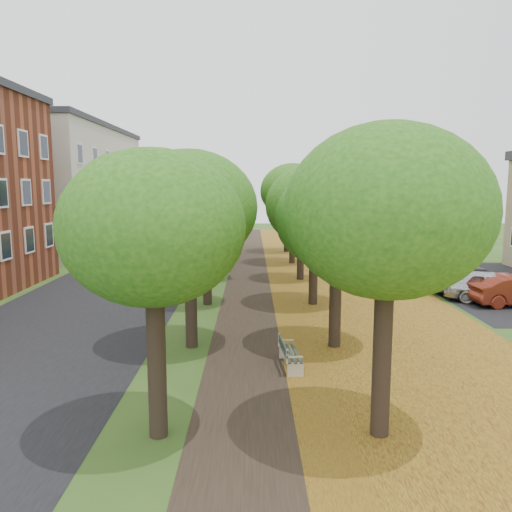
{
  "coord_description": "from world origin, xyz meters",
  "views": [
    {
      "loc": [
        -0.17,
        -10.18,
        5.4
      ],
      "look_at": [
        -0.01,
        10.04,
        2.5
      ],
      "focal_mm": 35.0,
      "sensor_mm": 36.0,
      "label": 1
    }
  ],
  "objects_px": {
    "car_grey": "(475,280)",
    "bench": "(289,354)",
    "car_silver": "(495,287)",
    "car_white": "(434,262)"
  },
  "relations": [
    {
      "from": "car_grey",
      "to": "bench",
      "type": "bearing_deg",
      "value": 122.76
    },
    {
      "from": "car_silver",
      "to": "car_white",
      "type": "bearing_deg",
      "value": 22.65
    },
    {
      "from": "car_silver",
      "to": "car_white",
      "type": "distance_m",
      "value": 7.78
    },
    {
      "from": "bench",
      "to": "car_grey",
      "type": "distance_m",
      "value": 14.32
    },
    {
      "from": "car_grey",
      "to": "car_white",
      "type": "bearing_deg",
      "value": -12.53
    },
    {
      "from": "car_grey",
      "to": "car_white",
      "type": "distance_m",
      "value": 5.78
    },
    {
      "from": "car_silver",
      "to": "bench",
      "type": "bearing_deg",
      "value": 151.72
    },
    {
      "from": "car_silver",
      "to": "car_grey",
      "type": "distance_m",
      "value": 2.0
    },
    {
      "from": "car_grey",
      "to": "car_white",
      "type": "xyz_separation_m",
      "value": [
        0.0,
        5.77,
        -0.01
      ]
    },
    {
      "from": "bench",
      "to": "car_silver",
      "type": "bearing_deg",
      "value": -56.23
    }
  ]
}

